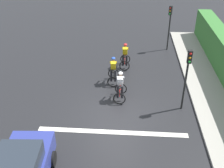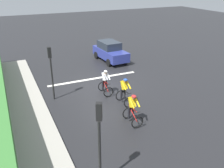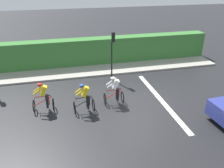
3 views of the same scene
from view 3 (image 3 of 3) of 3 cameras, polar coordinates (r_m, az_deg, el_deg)
name	(u,v)px [view 3 (image 3 of 3)]	position (r m, az deg, el deg)	size (l,w,h in m)	color
ground_plane	(139,102)	(13.55, 6.66, -4.47)	(80.00, 80.00, 0.00)	black
sidewalk_kerb	(90,69)	(17.93, -5.37, 3.68)	(2.80, 20.19, 0.12)	#9E998E
stone_wall_low	(89,63)	(18.70, -5.82, 5.21)	(0.44, 20.19, 0.48)	gray
hedge_wall	(88,52)	(18.70, -6.06, 7.91)	(1.10, 20.19, 2.15)	#387533
road_marking_stop_line	(160,99)	(14.03, 11.93, -3.73)	(7.00, 0.30, 0.01)	silver
cyclist_lead	(43,98)	(12.83, -16.68, -3.24)	(0.70, 1.09, 1.66)	black
cyclist_second	(84,99)	(12.28, -6.87, -3.62)	(0.72, 1.11, 1.66)	black
cyclist_mid	(114,91)	(12.97, 0.61, -1.70)	(0.72, 1.11, 1.66)	black
traffic_light_near_crossing	(113,49)	(15.51, 0.14, 8.71)	(0.21, 0.31, 3.34)	black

